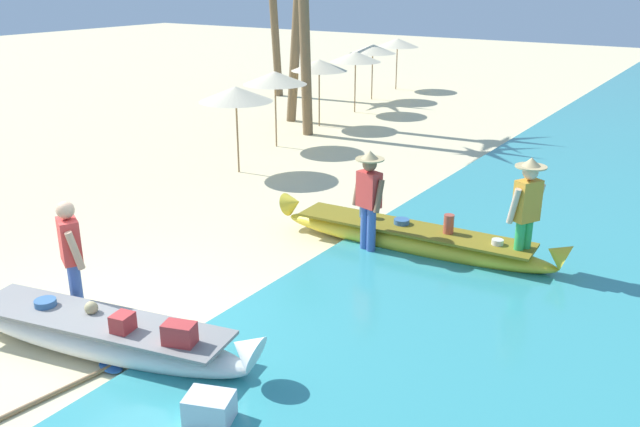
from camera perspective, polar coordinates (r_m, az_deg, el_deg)
ground_plane at (r=9.03m, az=-17.19°, el=-8.81°), size 80.00×80.00×0.00m
boat_white_foreground at (r=8.24m, az=-18.19°, el=-9.76°), size 4.19×1.48×0.74m
boat_yellow_midground at (r=10.68m, az=7.81°, el=-2.12°), size 4.84×0.93×0.72m
person_vendor_hatted at (r=10.26m, az=4.19°, el=1.49°), size 0.58×0.44×1.69m
person_tourist_customer at (r=8.85m, az=-20.43°, el=-3.33°), size 0.58×0.43×1.60m
person_vendor_assistant at (r=9.95m, az=17.19°, el=0.39°), size 0.46×0.58×1.79m
parasol_row_0 at (r=14.73m, az=-7.20°, el=10.08°), size 1.60×1.60×1.91m
parasol_row_1 at (r=16.99m, az=-3.86°, el=11.46°), size 1.60×1.60×1.91m
parasol_row_2 at (r=19.39m, az=-0.07°, el=12.53°), size 1.60×1.60×1.91m
parasol_row_3 at (r=21.46m, az=3.05°, el=13.21°), size 1.60×1.60×1.91m
parasol_row_4 at (r=23.86m, az=4.53°, el=13.83°), size 1.60×1.60×1.91m
parasol_row_5 at (r=26.11m, az=6.63°, el=14.27°), size 1.60×1.60×1.91m
cooler_box at (r=6.83m, az=-9.38°, el=-16.37°), size 0.54×0.47×0.37m
paddle at (r=7.83m, az=-20.91°, el=-13.74°), size 0.45×1.78×0.05m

